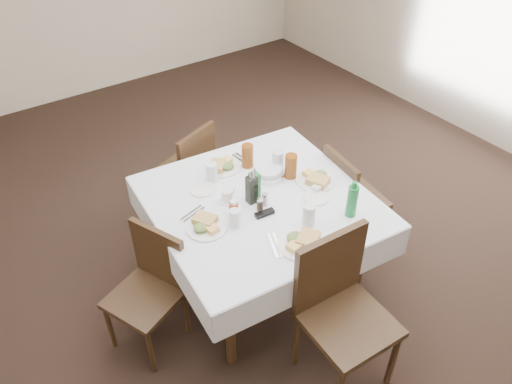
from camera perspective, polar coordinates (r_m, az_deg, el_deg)
ground_plane at (r=3.78m, az=-0.49°, el=-8.86°), size 7.00×7.00×0.00m
room_shell at (r=2.78m, az=-0.68°, el=15.85°), size 6.04×7.04×2.80m
dining_table at (r=3.23m, az=0.45°, el=-2.01°), size 1.46×1.46×0.76m
chair_north at (r=3.96m, az=-7.67°, el=2.71°), size 0.52×0.52×0.85m
chair_south at (r=2.90m, az=9.49°, el=-12.33°), size 0.49×0.49×0.98m
chair_east at (r=3.74m, az=10.43°, el=-0.31°), size 0.44×0.44×0.83m
chair_west at (r=3.14m, az=-11.85°, el=-10.01°), size 0.51×0.51×0.82m
meal_north at (r=3.45m, az=-3.90°, el=3.00°), size 0.25×0.25×0.05m
meal_south at (r=2.87m, az=5.20°, el=-5.69°), size 0.27×0.27×0.06m
meal_east at (r=3.34m, az=6.91°, el=1.50°), size 0.26×0.26×0.06m
meal_west at (r=2.98m, az=-5.78°, el=-3.80°), size 0.25×0.25×0.05m
side_plate_a at (r=3.28m, az=-6.10°, el=0.38°), size 0.18×0.18×0.01m
side_plate_b at (r=3.21m, az=6.90°, el=-0.62°), size 0.17×0.17×0.01m
water_n at (r=3.32m, az=-5.05°, el=2.24°), size 0.07×0.07×0.13m
water_s at (r=2.98m, az=6.05°, el=-2.63°), size 0.08×0.08×0.14m
water_e at (r=3.41m, az=2.52°, el=3.60°), size 0.08×0.08×0.15m
water_w at (r=2.96m, az=-2.43°, el=-3.02°), size 0.06×0.06×0.12m
iced_tea_a at (r=3.43m, az=-0.98°, el=4.15°), size 0.08×0.08×0.17m
iced_tea_b at (r=3.34m, az=4.00°, el=2.95°), size 0.08×0.08×0.17m
bread_basket at (r=3.36m, az=1.45°, el=2.26°), size 0.21×0.21×0.07m
oil_cruet_dark at (r=3.10m, az=-0.51°, el=0.39°), size 0.06×0.06×0.24m
oil_cruet_green at (r=3.13m, az=-0.19°, el=0.82°), size 0.06×0.06×0.24m
ketchup_bottle at (r=3.02m, az=-2.56°, el=-2.01°), size 0.06×0.06×0.12m
salt_shaker at (r=3.11m, az=1.03°, el=-0.86°), size 0.04×0.04×0.09m
pepper_shaker at (r=3.08m, az=0.45°, el=-1.43°), size 0.04×0.04×0.09m
coffee_mug at (r=3.16m, az=-3.29°, el=-0.46°), size 0.12×0.11×0.08m
sunglasses at (r=3.06m, az=0.98°, el=-2.46°), size 0.13×0.05×0.03m
green_bottle at (r=3.05m, az=10.93°, el=-0.98°), size 0.07×0.07×0.25m
sugar_caddy at (r=3.27m, az=7.16°, el=0.53°), size 0.09×0.06×0.04m
cutlery_n at (r=3.53m, az=-1.55°, el=3.70°), size 0.06×0.20×0.01m
cutlery_s at (r=2.87m, az=2.22°, el=-6.10°), size 0.12×0.20×0.01m
cutlery_e at (r=3.29m, az=7.47°, el=0.30°), size 0.19×0.07×0.01m
cutlery_w at (r=3.10m, az=-7.24°, el=-2.46°), size 0.18×0.09×0.01m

